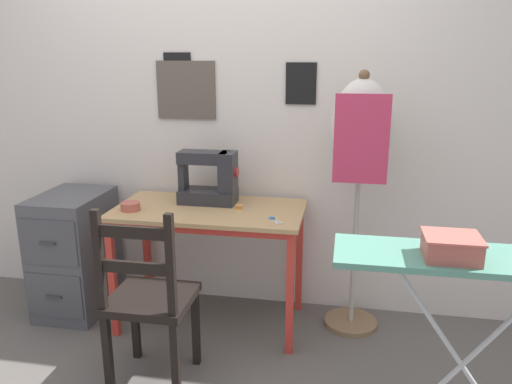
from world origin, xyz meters
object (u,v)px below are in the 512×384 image
at_px(sewing_machine, 211,179).
at_px(scissors, 274,220).
at_px(fabric_bowl, 130,206).
at_px(storage_box, 451,247).
at_px(wooden_chair, 149,301).
at_px(ironing_board, 474,271).
at_px(thread_spool_near_machine, 239,207).
at_px(filing_cabinet, 75,253).
at_px(dress_form, 360,145).

relative_size(sewing_machine, scissors, 3.02).
distance_m(sewing_machine, fabric_bowl, 0.50).
height_order(fabric_bowl, storage_box, storage_box).
height_order(wooden_chair, ironing_board, wooden_chair).
bearing_deg(sewing_machine, storage_box, -41.21).
xyz_separation_m(thread_spool_near_machine, filing_cabinet, (-1.08, 0.01, -0.37)).
height_order(wooden_chair, filing_cabinet, wooden_chair).
bearing_deg(wooden_chair, fabric_bowl, 120.58).
distance_m(scissors, wooden_chair, 0.78).
relative_size(scissors, filing_cabinet, 0.15).
distance_m(fabric_bowl, filing_cabinet, 0.61).
height_order(wooden_chair, storage_box, storage_box).
bearing_deg(storage_box, sewing_machine, 138.79).
distance_m(thread_spool_near_machine, dress_form, 0.77).
distance_m(scissors, thread_spool_near_machine, 0.27).
relative_size(fabric_bowl, wooden_chair, 0.12).
relative_size(scissors, ironing_board, 0.12).
xyz_separation_m(scissors, ironing_board, (0.85, -0.74, 0.10)).
relative_size(filing_cabinet, ironing_board, 0.75).
xyz_separation_m(sewing_machine, dress_form, (0.86, -0.00, 0.24)).
bearing_deg(ironing_board, sewing_machine, 142.01).
distance_m(filing_cabinet, dress_form, 1.90).
relative_size(scissors, dress_form, 0.08).
xyz_separation_m(ironing_board, storage_box, (-0.10, -0.04, 0.10)).
height_order(ironing_board, storage_box, storage_box).
height_order(fabric_bowl, filing_cabinet, fabric_bowl).
distance_m(sewing_machine, storage_box, 1.56).
bearing_deg(dress_form, scissors, -150.10).
xyz_separation_m(sewing_machine, thread_spool_near_machine, (0.19, -0.11, -0.13)).
height_order(sewing_machine, storage_box, sewing_machine).
xyz_separation_m(fabric_bowl, scissors, (0.84, -0.03, -0.02)).
height_order(sewing_machine, dress_form, dress_form).
distance_m(sewing_machine, dress_form, 0.90).
distance_m(fabric_bowl, storage_box, 1.79).
relative_size(thread_spool_near_machine, dress_form, 0.03).
xyz_separation_m(wooden_chair, dress_form, (0.98, 0.74, 0.67)).
bearing_deg(scissors, storage_box, -45.53).
xyz_separation_m(sewing_machine, storage_box, (1.18, -1.03, 0.05)).
bearing_deg(dress_form, sewing_machine, 179.93).
xyz_separation_m(scissors, dress_form, (0.45, 0.26, 0.38)).
relative_size(scissors, thread_spool_near_machine, 3.04).
height_order(dress_form, storage_box, dress_form).
distance_m(filing_cabinet, storage_box, 2.32).
distance_m(fabric_bowl, ironing_board, 1.86).
distance_m(sewing_machine, scissors, 0.51).
distance_m(filing_cabinet, ironing_board, 2.37).
distance_m(fabric_bowl, dress_form, 1.35).
distance_m(wooden_chair, dress_form, 1.40).
distance_m(scissors, storage_box, 1.10).
bearing_deg(thread_spool_near_machine, scissors, -32.71).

